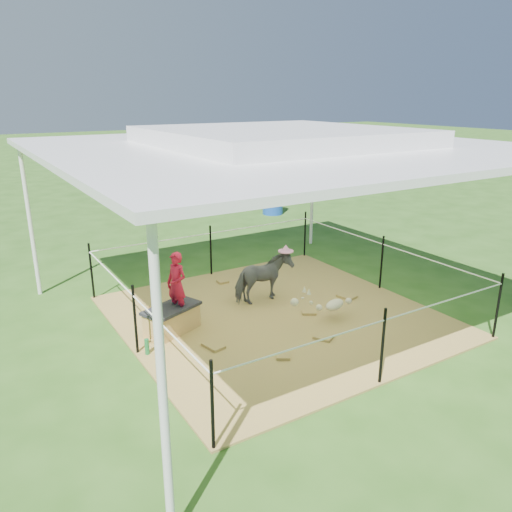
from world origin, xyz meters
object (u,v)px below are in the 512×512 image
woman (176,278)px  picnic_table_near (163,196)px  straw_bale (172,321)px  trash_barrel (273,199)px  green_bottle (147,347)px  foal (335,303)px  pony (263,278)px  distant_person (199,191)px  picnic_table_far (252,181)px

woman → picnic_table_near: 8.74m
straw_bale → trash_barrel: size_ratio=0.86×
woman → green_bottle: bearing=-77.0°
green_bottle → foal: (2.85, -0.46, 0.16)m
pony → foal: size_ratio=1.00×
picnic_table_near → distant_person: size_ratio=1.66×
trash_barrel → picnic_table_far: size_ratio=0.48×
picnic_table_far → distant_person: bearing=-142.7°
pony → foal: pony is taller
picnic_table_near → picnic_table_far: bearing=25.5°
woman → foal: 2.44m
picnic_table_far → distant_person: distant_person is taller
green_bottle → picnic_table_near: size_ratio=0.12×
pony → picnic_table_far: 10.21m
woman → picnic_table_far: (6.76, 9.08, -0.45)m
woman → straw_bale: bearing=-111.7°
foal → distant_person: bearing=62.5°
foal → trash_barrel: (3.24, 6.63, 0.16)m
trash_barrel → straw_bale: bearing=-134.1°
foal → trash_barrel: trash_barrel is taller
pony → picnic_table_near: 8.07m
pony → distant_person: 7.57m
trash_barrel → distant_person: (-1.55, 1.76, 0.09)m
straw_bale → picnic_table_far: bearing=52.9°
woman → picnic_table_far: woman is taller
foal → distant_person: distant_person is taller
straw_bale → distant_person: distant_person is taller
pony → picnic_table_near: size_ratio=0.53×
distant_person → straw_bale: bearing=60.8°
straw_bale → trash_barrel: trash_barrel is taller
woman → picnic_table_near: bearing=138.2°
straw_bale → pony: bearing=8.1°
woman → distant_person: size_ratio=0.86×
foal → picnic_table_far: 10.99m
green_bottle → picnic_table_far: picnic_table_far is taller
straw_bale → pony: size_ratio=0.81×
pony → foal: (0.56, -1.16, -0.14)m
green_bottle → distant_person: bearing=60.2°
distant_person → green_bottle: bearing=59.1°
woman → trash_barrel: (5.44, 5.71, -0.40)m
foal → straw_bale: bearing=142.1°
green_bottle → distant_person: size_ratio=0.20×
picnic_table_far → straw_bale: bearing=-119.1°
picnic_table_near → distant_person: distant_person is taller
straw_bale → picnic_table_near: bearing=69.2°
foal → trash_barrel: 7.38m
green_bottle → distant_person: (4.54, 7.92, 0.41)m
picnic_table_near → picnic_table_far: picnic_table_far is taller
trash_barrel → picnic_table_near: trash_barrel is taller
trash_barrel → picnic_table_near: (-2.43, 2.48, -0.07)m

